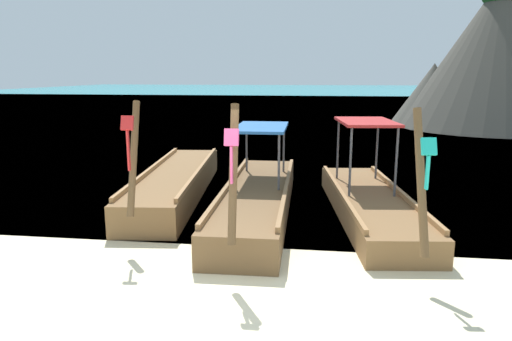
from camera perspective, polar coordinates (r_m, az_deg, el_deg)
ground at (r=6.44m, az=-5.00°, el=-16.01°), size 120.00×120.00×0.00m
sea_water at (r=67.72m, az=6.57°, el=9.21°), size 120.00×120.00×0.00m
longtail_boat_red_ribbon at (r=11.72m, az=-9.81°, el=-1.52°), size 1.92×7.08×2.55m
longtail_boat_pink_ribbon at (r=10.05m, az=0.19°, el=-3.44°), size 1.46×6.65×2.59m
longtail_boat_turquoise_ribbon at (r=10.19m, az=13.81°, el=-3.78°), size 1.97×6.37×2.52m
karst_rock at (r=29.63m, az=27.04°, el=12.53°), size 10.58×10.25×8.71m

